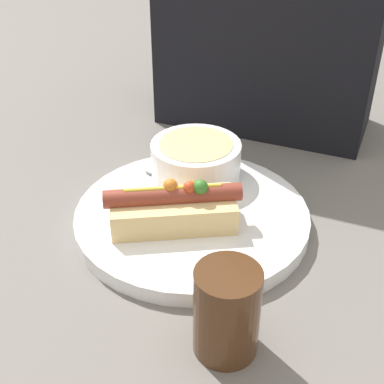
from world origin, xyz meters
The scene contains 6 objects.
ground_plane centered at (0.00, 0.00, 0.00)m, with size 4.00×4.00×0.00m, color slate.
dinner_plate centered at (0.00, 0.00, 0.01)m, with size 0.30×0.30×0.02m.
hot_dog centered at (-0.01, -0.03, 0.04)m, with size 0.16×0.13×0.06m.
soup_bowl centered at (-0.03, 0.08, 0.05)m, with size 0.12×0.12×0.05m.
spoon centered at (-0.07, 0.05, 0.02)m, with size 0.10×0.15×0.01m.
drinking_glass centered at (0.11, -0.17, 0.05)m, with size 0.06×0.06×0.09m.
Camera 1 is at (0.21, -0.51, 0.41)m, focal length 50.00 mm.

